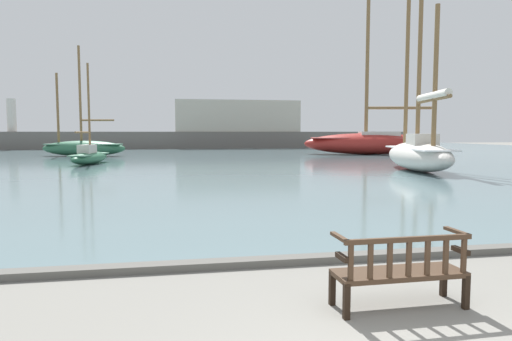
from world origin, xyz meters
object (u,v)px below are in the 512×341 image
at_px(sailboat_mid_starboard, 369,142).
at_px(sailboat_outer_starboard, 83,147).
at_px(park_bench, 400,270).
at_px(sailboat_centre_channel, 418,151).
at_px(sailboat_far_starboard, 89,156).

bearing_deg(sailboat_mid_starboard, sailboat_outer_starboard, 176.81).
distance_m(park_bench, sailboat_mid_starboard, 37.70).
distance_m(sailboat_mid_starboard, sailboat_centre_channel, 17.98).
bearing_deg(park_bench, sailboat_centre_channel, 59.37).
relative_size(sailboat_mid_starboard, sailboat_outer_starboard, 1.57).
relative_size(sailboat_outer_starboard, sailboat_centre_channel, 0.79).
relative_size(sailboat_outer_starboard, sailboat_far_starboard, 1.45).
bearing_deg(sailboat_centre_channel, park_bench, -120.63).
distance_m(sailboat_outer_starboard, sailboat_far_starboard, 10.46).
bearing_deg(sailboat_mid_starboard, sailboat_far_starboard, -159.16).
height_order(sailboat_mid_starboard, sailboat_centre_channel, sailboat_mid_starboard).
height_order(sailboat_centre_channel, sailboat_far_starboard, sailboat_centre_channel).
relative_size(park_bench, sailboat_outer_starboard, 0.17).
bearing_deg(sailboat_far_starboard, sailboat_outer_starboard, 102.09).
bearing_deg(sailboat_outer_starboard, sailboat_far_starboard, -77.91).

